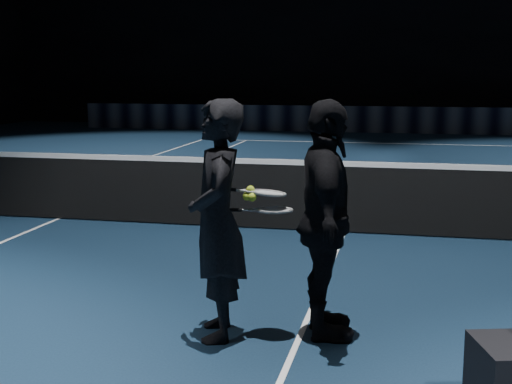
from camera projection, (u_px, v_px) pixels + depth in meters
floor at (345, 233)px, 9.38m from camera, size 36.00×36.00×0.00m
court_lines at (345, 232)px, 9.38m from camera, size 10.98×23.78×0.01m
net_mesh at (345, 199)px, 9.30m from camera, size 12.80×0.02×0.86m
net_tape at (346, 164)px, 9.22m from camera, size 12.80×0.03×0.07m
sponsor_backdrop at (388, 120)px, 24.22m from camera, size 22.00×0.15×0.90m
player_a at (217, 220)px, 5.59m from camera, size 0.63×0.79×1.90m
player_b at (326, 220)px, 5.59m from camera, size 0.67×1.18×1.90m
racket_lower at (275, 210)px, 5.57m from camera, size 0.71×0.36×0.03m
racket_upper at (268, 193)px, 5.59m from camera, size 0.71×0.40×0.10m
tennis_balls at (250, 195)px, 5.56m from camera, size 0.12×0.10×0.12m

